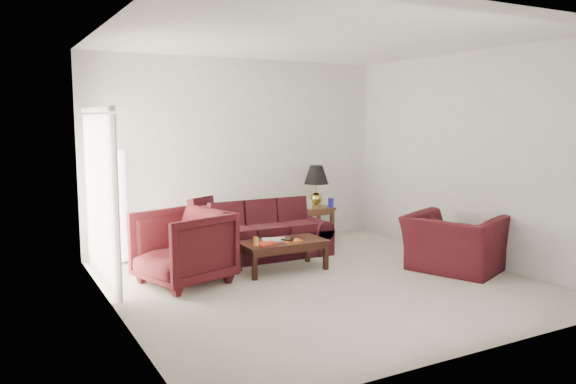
# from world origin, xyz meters

# --- Properties ---
(floor) EXTENTS (5.00, 5.00, 0.00)m
(floor) POSITION_xyz_m (0.00, 0.00, 0.00)
(floor) COLOR beige
(floor) RESTS_ON ground
(blinds) EXTENTS (0.10, 2.00, 2.16)m
(blinds) POSITION_xyz_m (-2.42, 1.30, 1.08)
(blinds) COLOR silver
(blinds) RESTS_ON ground
(sofa) EXTENTS (1.97, 0.91, 0.80)m
(sofa) POSITION_xyz_m (-0.05, 1.48, 0.40)
(sofa) COLOR black
(sofa) RESTS_ON ground
(throw_pillow) EXTENTS (0.49, 0.40, 0.46)m
(throw_pillow) POSITION_xyz_m (-0.84, 1.97, 0.67)
(throw_pillow) COLOR black
(throw_pillow) RESTS_ON sofa
(end_table) EXTENTS (0.56, 0.56, 0.57)m
(end_table) POSITION_xyz_m (1.22, 2.15, 0.29)
(end_table) COLOR #4C321A
(end_table) RESTS_ON ground
(table_lamp) EXTENTS (0.46, 0.46, 0.69)m
(table_lamp) POSITION_xyz_m (1.27, 2.19, 0.92)
(table_lamp) COLOR gold
(table_lamp) RESTS_ON end_table
(clock) EXTENTS (0.15, 0.08, 0.15)m
(clock) POSITION_xyz_m (1.00, 2.02, 0.65)
(clock) COLOR white
(clock) RESTS_ON end_table
(blue_canister) EXTENTS (0.12, 0.12, 0.16)m
(blue_canister) POSITION_xyz_m (1.43, 1.97, 0.65)
(blue_canister) COLOR #1E19A4
(blue_canister) RESTS_ON end_table
(picture_frame) EXTENTS (0.18, 0.20, 0.05)m
(picture_frame) POSITION_xyz_m (1.11, 2.27, 0.66)
(picture_frame) COLOR white
(picture_frame) RESTS_ON end_table
(floor_lamp) EXTENTS (0.28, 0.28, 1.64)m
(floor_lamp) POSITION_xyz_m (-2.00, 2.20, 0.82)
(floor_lamp) COLOR white
(floor_lamp) RESTS_ON ground
(armchair_left) EXTENTS (1.26, 1.24, 0.93)m
(armchair_left) POSITION_xyz_m (-1.54, 0.75, 0.46)
(armchair_left) COLOR #3A0D11
(armchair_left) RESTS_ON ground
(armchair_right) EXTENTS (1.40, 1.48, 0.76)m
(armchair_right) POSITION_xyz_m (1.86, -0.42, 0.38)
(armchair_right) COLOR #3C0D14
(armchair_right) RESTS_ON ground
(coffee_table) EXTENTS (1.31, 1.01, 0.41)m
(coffee_table) POSITION_xyz_m (-0.16, 0.70, 0.20)
(coffee_table) COLOR black
(coffee_table) RESTS_ON ground
(magazine_red) EXTENTS (0.33, 0.29, 0.02)m
(magazine_red) POSITION_xyz_m (-0.46, 0.65, 0.42)
(magazine_red) COLOR red
(magazine_red) RESTS_ON coffee_table
(magazine_white) EXTENTS (0.38, 0.33, 0.02)m
(magazine_white) POSITION_xyz_m (-0.25, 0.79, 0.42)
(magazine_white) COLOR beige
(magazine_white) RESTS_ON coffee_table
(magazine_orange) EXTENTS (0.26, 0.20, 0.01)m
(magazine_orange) POSITION_xyz_m (-0.06, 0.63, 0.42)
(magazine_orange) COLOR orange
(magazine_orange) RESTS_ON coffee_table
(remote_a) EXTENTS (0.13, 0.17, 0.02)m
(remote_a) POSITION_xyz_m (-0.14, 0.61, 0.44)
(remote_a) COLOR black
(remote_a) RESTS_ON coffee_table
(remote_b) EXTENTS (0.15, 0.17, 0.02)m
(remote_b) POSITION_xyz_m (-0.03, 0.68, 0.44)
(remote_b) COLOR black
(remote_b) RESTS_ON coffee_table
(yellow_glass) EXTENTS (0.07, 0.07, 0.12)m
(yellow_glass) POSITION_xyz_m (-0.61, 0.60, 0.47)
(yellow_glass) COLOR gold
(yellow_glass) RESTS_ON coffee_table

